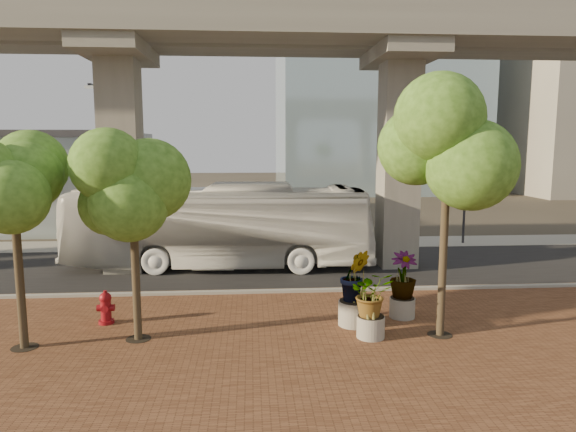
{
  "coord_description": "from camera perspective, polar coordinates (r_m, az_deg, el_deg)",
  "views": [
    {
      "loc": [
        -0.52,
        -20.37,
        5.49
      ],
      "look_at": [
        0.99,
        0.5,
        2.56
      ],
      "focal_mm": 32.0,
      "sensor_mm": 36.0,
      "label": 1
    }
  ],
  "objects": [
    {
      "name": "ground",
      "position": [
        21.11,
        -2.59,
        -7.11
      ],
      "size": [
        160.0,
        160.0,
        0.0
      ],
      "primitive_type": "plane",
      "color": "#363027",
      "rests_on": "ground"
    },
    {
      "name": "brick_plaza",
      "position": [
        13.54,
        -1.63,
        -15.83
      ],
      "size": [
        70.0,
        13.0,
        0.06
      ],
      "primitive_type": "cube",
      "color": "brown",
      "rests_on": "ground"
    },
    {
      "name": "asphalt_road",
      "position": [
        23.04,
        -2.73,
        -5.77
      ],
      "size": [
        90.0,
        8.0,
        0.04
      ],
      "primitive_type": "cube",
      "color": "black",
      "rests_on": "ground"
    },
    {
      "name": "curb_strip",
      "position": [
        19.16,
        -2.43,
        -8.44
      ],
      "size": [
        70.0,
        0.25,
        0.16
      ],
      "primitive_type": "cube",
      "color": "#9A988F",
      "rests_on": "ground"
    },
    {
      "name": "far_sidewalk",
      "position": [
        28.41,
        -3.01,
        -3.12
      ],
      "size": [
        90.0,
        3.0,
        0.06
      ],
      "primitive_type": "cube",
      "color": "#9A988F",
      "rests_on": "ground"
    },
    {
      "name": "transit_viaduct",
      "position": [
        22.45,
        -2.85,
        12.55
      ],
      "size": [
        72.0,
        5.6,
        12.4
      ],
      "color": "gray",
      "rests_on": "ground"
    },
    {
      "name": "transit_bus",
      "position": [
        22.98,
        -7.52,
        -1.17
      ],
      "size": [
        13.55,
        3.91,
        3.73
      ],
      "primitive_type": "imported",
      "rotation": [
        0.0,
        0.0,
        1.51
      ],
      "color": "silver",
      "rests_on": "ground"
    },
    {
      "name": "fire_hydrant",
      "position": [
        16.82,
        -19.59,
        -9.57
      ],
      "size": [
        0.52,
        0.46,
        1.03
      ],
      "color": "maroon",
      "rests_on": "ground"
    },
    {
      "name": "planter_front",
      "position": [
        14.77,
        9.25,
        -8.88
      ],
      "size": [
        1.76,
        1.76,
        1.94
      ],
      "color": "#A19B91",
      "rests_on": "ground"
    },
    {
      "name": "planter_right",
      "position": [
        16.6,
        12.67,
        -6.75
      ],
      "size": [
        1.96,
        1.96,
        2.09
      ],
      "color": "gray",
      "rests_on": "ground"
    },
    {
      "name": "planter_left",
      "position": [
        15.62,
        7.42,
        -6.99
      ],
      "size": [
        2.12,
        2.12,
        2.33
      ],
      "color": "gray",
      "rests_on": "ground"
    },
    {
      "name": "street_tree_far_west",
      "position": [
        15.04,
        -28.2,
        1.91
      ],
      "size": [
        3.32,
        3.32,
        5.62
      ],
      "color": "#453A27",
      "rests_on": "ground"
    },
    {
      "name": "street_tree_near_west",
      "position": [
        14.49,
        -16.92,
        2.56
      ],
      "size": [
        3.63,
        3.63,
        5.82
      ],
      "color": "#453A27",
      "rests_on": "ground"
    },
    {
      "name": "street_tree_near_east",
      "position": [
        14.78,
        17.31,
        6.61
      ],
      "size": [
        4.03,
        4.03,
        7.03
      ],
      "color": "#453A27",
      "rests_on": "ground"
    },
    {
      "name": "streetlamp_west",
      "position": [
        26.81,
        -20.29,
        6.04
      ],
      "size": [
        0.41,
        1.2,
        8.25
      ],
      "color": "#2E2E33",
      "rests_on": "ground"
    },
    {
      "name": "streetlamp_east",
      "position": [
        29.62,
        19.31,
        5.56
      ],
      "size": [
        0.38,
        1.11,
        7.66
      ],
      "color": "#2D2D32",
      "rests_on": "ground"
    }
  ]
}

